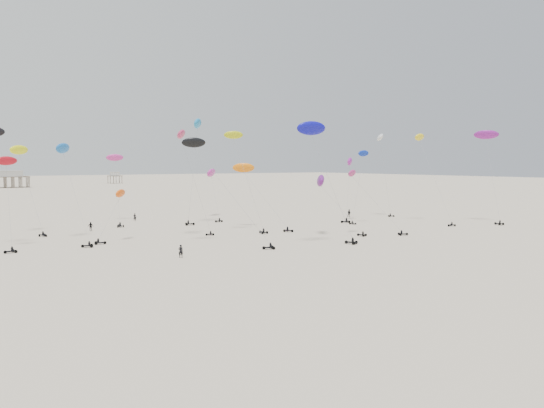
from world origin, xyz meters
TOP-DOWN VIEW (x-y plane):
  - ground_plane at (0.00, 200.00)m, footprint 900.00×900.00m
  - pavilion_main at (-10.00, 350.00)m, footprint 21.00×13.00m
  - pavilion_small at (60.00, 380.00)m, footprint 9.00×7.00m
  - rig_0 at (-33.23, 127.75)m, footprint 5.63×12.80m
  - rig_1 at (-12.00, 137.18)m, footprint 6.56×17.07m
  - rig_2 at (49.87, 97.47)m, footprint 5.91×14.11m
  - rig_3 at (34.81, 103.78)m, footprint 6.62×2.89m
  - rig_4 at (9.48, 110.25)m, footprint 6.53×16.27m
  - rig_6 at (50.84, 113.28)m, footprint 4.73×6.71m
  - rig_7 at (23.58, 88.42)m, footprint 9.31×10.26m
  - rig_8 at (15.42, 92.54)m, footprint 8.41×10.01m
  - rig_9 at (-8.04, 94.00)m, footprint 10.15×16.71m
  - rig_10 at (-28.09, 112.69)m, footprint 4.20×16.94m
  - rig_11 at (-22.15, 106.06)m, footprint 7.54×5.67m
  - rig_12 at (-38.68, 107.49)m, footprint 3.78×9.00m
  - rig_13 at (12.86, 136.40)m, footprint 8.94×17.76m
  - rig_14 at (2.93, 124.59)m, footprint 7.65×7.36m
  - rig_15 at (7.04, 84.34)m, footprint 9.61×7.13m
  - rig_16 at (61.90, 89.34)m, footprint 7.19×10.59m
  - rig_17 at (36.22, 109.47)m, footprint 8.30×7.44m
  - rig_18 at (4.51, 105.77)m, footprint 5.26×10.31m
  - rig_19 at (-8.01, 105.93)m, footprint 7.67×5.14m
  - spectator_0 at (-18.43, 84.60)m, footprint 1.00×0.89m
  - spectator_1 at (42.68, 116.38)m, footprint 1.29×1.19m
  - spectator_2 at (-21.64, 123.48)m, footprint 1.35×0.77m
  - spectator_3 at (-7.71, 137.11)m, footprint 0.97×0.83m

SIDE VIEW (x-z plane):
  - ground_plane at x=0.00m, z-range 0.00..0.00m
  - spectator_0 at x=-18.43m, z-range -1.15..1.15m
  - spectator_1 at x=42.68m, z-range -1.15..1.15m
  - spectator_2 at x=-21.64m, z-range -1.11..1.11m
  - spectator_3 at x=-7.71m, z-range -1.12..1.12m
  - pavilion_small at x=60.00m, z-range -0.51..7.49m
  - pavilion_main at x=-10.00m, z-range -0.68..9.12m
  - rig_11 at x=-22.15m, z-range 0.60..10.25m
  - rig_7 at x=23.58m, z-range 0.33..14.97m
  - rig_8 at x=15.42m, z-range 2.97..15.77m
  - rig_12 at x=-38.68m, z-range 1.88..17.39m
  - rig_13 at x=12.86m, z-range 1.06..19.13m
  - rig_4 at x=9.48m, z-range 1.57..19.13m
  - rig_17 at x=36.22m, z-range 2.89..18.39m
  - rig_1 at x=-12.00m, z-range 0.47..21.14m
  - rig_3 at x=34.81m, z-range 3.13..20.26m
  - rig_9 at x=-8.04m, z-range 1.51..24.04m
  - rig_0 at x=-33.23m, z-range 3.88..22.50m
  - rig_10 at x=-28.09m, z-range 2.96..23.49m
  - rig_18 at x=4.51m, z-range 3.01..23.91m
  - rig_2 at x=49.87m, z-range 4.54..27.07m
  - rig_19 at x=-8.01m, z-range 6.35..26.98m
  - rig_15 at x=7.04m, z-range 6.13..27.57m
  - rig_16 at x=61.90m, z-range 6.66..28.85m
  - rig_6 at x=50.84m, z-range 7.32..29.31m
  - rig_14 at x=2.93m, z-range 6.85..31.41m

